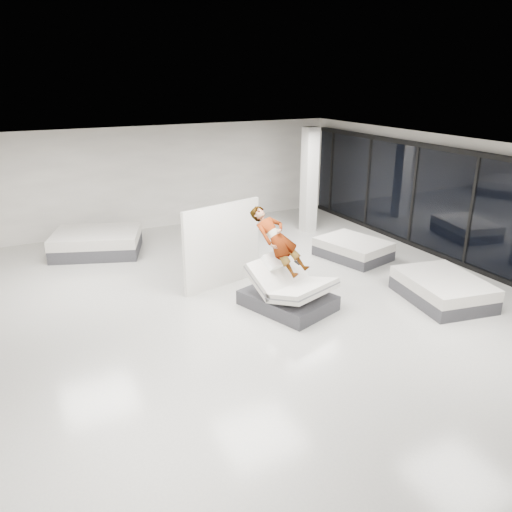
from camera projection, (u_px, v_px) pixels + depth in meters
name	position (u px, v px, depth m)	size (l,w,h in m)	color
room	(260.00, 239.00, 9.80)	(14.00, 14.04, 3.20)	beige
hero_bed	(288.00, 292.00, 10.46)	(1.83, 2.11, 1.11)	#36363B
person	(278.00, 252.00, 10.40)	(0.62, 0.40, 1.69)	slate
remote	(297.00, 263.00, 10.38)	(0.05, 0.14, 0.03)	black
divider_panel	(223.00, 245.00, 11.41)	(2.13, 0.10, 1.93)	silver
flat_bed_right_far	(353.00, 249.00, 13.38)	(1.72, 2.05, 0.49)	#36363B
flat_bed_right_near	(443.00, 289.00, 10.81)	(1.77, 2.16, 0.53)	#36363B
flat_bed_left_far	(97.00, 242.00, 13.70)	(2.70, 2.36, 0.62)	#36363B
column	(309.00, 180.00, 15.27)	(0.40, 0.40, 3.20)	beige
storefront_glazing	(472.00, 212.00, 12.34)	(0.12, 13.40, 2.92)	#1E2433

